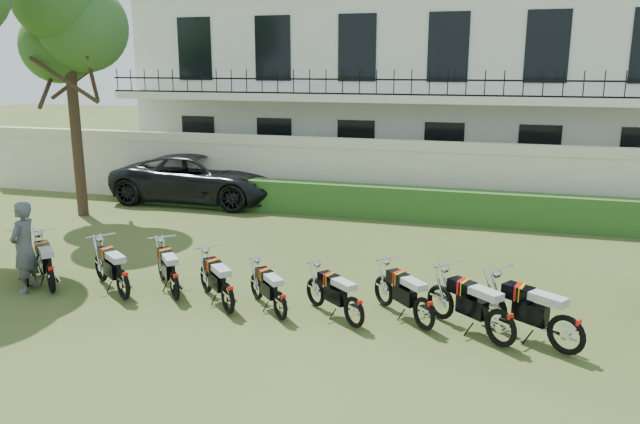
% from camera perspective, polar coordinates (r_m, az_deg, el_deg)
% --- Properties ---
extents(ground, '(100.00, 100.00, 0.00)m').
position_cam_1_polar(ground, '(12.38, -0.61, -8.36)').
color(ground, '#36451B').
rests_on(ground, ground).
extents(perimeter_wall, '(30.00, 0.35, 2.30)m').
position_cam_1_polar(perimeter_wall, '(19.59, 6.22, 3.29)').
color(perimeter_wall, beige).
rests_on(perimeter_wall, ground).
extents(hedge, '(18.00, 0.60, 1.00)m').
position_cam_1_polar(hedge, '(18.80, 8.73, 0.70)').
color(hedge, '#294E1B').
rests_on(hedge, ground).
extents(building, '(20.40, 9.60, 7.40)m').
position_cam_1_polar(building, '(25.19, 8.84, 11.28)').
color(building, silver).
rests_on(building, ground).
extents(tree_west_near, '(3.40, 3.20, 7.90)m').
position_cam_1_polar(tree_west_near, '(20.22, -22.15, 16.16)').
color(tree_west_near, '#473323').
rests_on(tree_west_near, ground).
extents(motorcycle_0, '(1.32, 1.39, 1.00)m').
position_cam_1_polar(motorcycle_0, '(14.44, -25.37, -4.56)').
color(motorcycle_0, black).
rests_on(motorcycle_0, ground).
extents(motorcycle_1, '(1.50, 1.38, 1.06)m').
position_cam_1_polar(motorcycle_1, '(13.84, -23.45, -4.98)').
color(motorcycle_1, black).
rests_on(motorcycle_1, ground).
extents(motorcycle_2, '(1.63, 1.26, 1.07)m').
position_cam_1_polar(motorcycle_2, '(12.95, -17.60, -5.70)').
color(motorcycle_2, black).
rests_on(motorcycle_2, ground).
extents(motorcycle_3, '(1.30, 1.47, 1.02)m').
position_cam_1_polar(motorcycle_3, '(12.67, -13.17, -5.93)').
color(motorcycle_3, black).
rests_on(motorcycle_3, ground).
extents(motorcycle_4, '(1.38, 1.40, 1.02)m').
position_cam_1_polar(motorcycle_4, '(11.82, -8.44, -7.14)').
color(motorcycle_4, black).
rests_on(motorcycle_4, ground).
extents(motorcycle_5, '(1.23, 1.29, 0.93)m').
position_cam_1_polar(motorcycle_5, '(11.46, -3.67, -7.93)').
color(motorcycle_5, black).
rests_on(motorcycle_5, ground).
extents(motorcycle_6, '(1.44, 1.19, 0.97)m').
position_cam_1_polar(motorcycle_6, '(11.13, 3.14, -8.46)').
color(motorcycle_6, black).
rests_on(motorcycle_6, ground).
extents(motorcycle_7, '(1.36, 1.41, 1.02)m').
position_cam_1_polar(motorcycle_7, '(11.16, 9.51, -8.47)').
color(motorcycle_7, black).
rests_on(motorcycle_7, ground).
extents(motorcycle_8, '(1.63, 1.37, 1.11)m').
position_cam_1_polar(motorcycle_8, '(10.80, 16.25, -9.36)').
color(motorcycle_8, black).
rests_on(motorcycle_8, ground).
extents(motorcycle_9, '(1.80, 1.24, 1.14)m').
position_cam_1_polar(motorcycle_9, '(10.85, 21.67, -9.60)').
color(motorcycle_9, black).
rests_on(motorcycle_9, ground).
extents(suv, '(5.90, 2.78, 1.63)m').
position_cam_1_polar(suv, '(21.47, -10.84, 3.06)').
color(suv, black).
rests_on(suv, ground).
extents(inspector, '(0.54, 0.74, 1.89)m').
position_cam_1_polar(inspector, '(14.10, -25.43, -2.92)').
color(inspector, '#58585D').
rests_on(inspector, ground).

